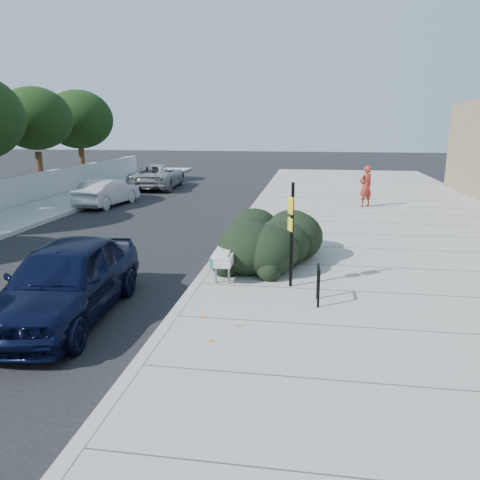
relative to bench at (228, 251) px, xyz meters
The scene contains 14 objects.
ground 1.37m from the bench, 120.85° to the right, with size 120.00×120.00×0.00m, color black.
sidewalk_near 6.44m from the bench, 38.64° to the left, with size 11.20×50.00×0.15m, color gray.
curb_near 4.09m from the bench, 98.50° to the left, with size 0.22×50.00×0.17m, color #9E9E99.
curb_far 9.50m from the bench, 155.05° to the left, with size 0.22×50.00×0.17m, color #9E9E99.
tree_far_e 18.78m from the bench, 135.22° to the left, with size 4.00×4.00×5.90m.
tree_far_f 22.53m from the bench, 126.04° to the left, with size 4.40×4.40×6.07m.
bench is the anchor object (origin of this frame).
bike_rack 2.94m from the bench, 39.05° to the right, with size 0.07×0.56×0.82m.
sign_post 2.04m from the bench, 28.08° to the right, with size 0.15×0.27×2.47m.
hedge 1.76m from the bench, 58.96° to the left, with size 2.06×4.12×1.55m, color black.
sedan_navy 4.15m from the bench, 132.60° to the right, with size 1.90×4.73×1.61m, color black.
wagon_silver 12.70m from the bench, 127.90° to the left, with size 1.39×4.00×1.32m, color #AFAFB4.
suv_silver 18.28m from the bench, 114.11° to the left, with size 2.54×5.52×1.53m, color gray.
pedestrian 11.70m from the bench, 67.17° to the left, with size 0.70×0.46×1.91m, color maroon.
Camera 1 is at (2.67, -10.44, 3.88)m, focal length 35.00 mm.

